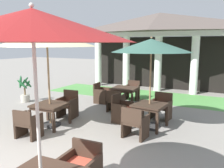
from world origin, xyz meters
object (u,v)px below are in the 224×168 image
(patio_table_mid_left, at_px, (50,107))
(patio_chair_mid_right_north, at_px, (132,90))
(patio_table_far_back, at_px, (150,107))
(patio_chair_near_foreground_north, at_px, (81,167))
(patio_umbrella_near_foreground, at_px, (33,27))
(patio_chair_far_back_west, at_px, (122,109))
(potted_palm_left_edge, at_px, (25,93))
(patio_chair_far_back_south, at_px, (135,123))
(patio_chair_far_back_north, at_px, (161,107))
(patio_chair_mid_left_north, at_px, (68,105))
(patio_chair_mid_right_south, at_px, (115,101))
(patio_table_mid_right, at_px, (125,90))
(patio_chair_mid_left_south, at_px, (28,124))
(patio_umbrella_mid_left, at_px, (47,39))
(patio_umbrella_far_back, at_px, (151,47))
(patio_chair_mid_right_west, at_px, (102,93))

(patio_table_mid_left, bearing_deg, patio_chair_mid_right_north, 79.18)
(patio_table_far_back, bearing_deg, patio_chair_near_foreground_north, -90.99)
(patio_umbrella_near_foreground, bearing_deg, patio_chair_far_back_west, 101.93)
(potted_palm_left_edge, bearing_deg, patio_chair_near_foreground_north, -34.64)
(patio_chair_far_back_south, distance_m, patio_chair_far_back_north, 1.93)
(patio_umbrella_near_foreground, xyz_separation_m, patio_chair_near_foreground_north, (-0.05, 0.99, -2.31))
(patio_chair_mid_left_north, relative_size, patio_chair_mid_right_south, 1.12)
(patio_table_mid_right, distance_m, patio_chair_mid_right_north, 1.07)
(patio_chair_mid_left_south, relative_size, patio_table_mid_right, 0.74)
(patio_chair_mid_right_south, height_order, potted_palm_left_edge, potted_palm_left_edge)
(patio_umbrella_mid_left, height_order, patio_chair_far_back_west, patio_umbrella_mid_left)
(patio_chair_near_foreground_north, bearing_deg, patio_chair_far_back_north, -94.86)
(patio_umbrella_near_foreground, height_order, patio_chair_far_back_north, patio_umbrella_near_foreground)
(patio_umbrella_mid_left, xyz_separation_m, patio_chair_mid_left_north, (-0.10, 0.99, -2.21))
(patio_chair_near_foreground_north, height_order, patio_table_mid_left, patio_chair_near_foreground_north)
(patio_table_mid_left, height_order, potted_palm_left_edge, potted_palm_left_edge)
(patio_chair_far_back_south, bearing_deg, patio_umbrella_far_back, 90.00)
(patio_umbrella_far_back, bearing_deg, patio_chair_far_back_north, 85.29)
(patio_chair_far_back_south, height_order, patio_chair_far_back_north, patio_chair_far_back_north)
(patio_umbrella_mid_left, bearing_deg, patio_chair_mid_right_south, 66.13)
(patio_umbrella_mid_left, xyz_separation_m, patio_chair_mid_left_south, (0.10, -0.98, -2.23))
(patio_chair_mid_right_north, bearing_deg, patio_chair_near_foreground_north, 100.01)
(patio_table_mid_left, height_order, patio_chair_mid_right_south, patio_chair_mid_right_south)
(patio_chair_near_foreground_north, relative_size, patio_umbrella_mid_left, 0.27)
(patio_chair_mid_left_north, relative_size, patio_chair_far_back_south, 1.06)
(patio_chair_near_foreground_north, distance_m, patio_chair_far_back_south, 2.50)
(patio_chair_far_back_west, bearing_deg, patio_chair_mid_right_north, -158.76)
(patio_chair_mid_right_north, bearing_deg, patio_chair_far_back_south, 108.31)
(patio_umbrella_mid_left, xyz_separation_m, patio_chair_far_back_north, (2.79, 2.28, -2.21))
(patio_chair_mid_left_south, relative_size, patio_chair_far_back_west, 0.89)
(patio_table_far_back, bearing_deg, patio_chair_mid_left_north, -173.38)
(patio_chair_far_back_south, xyz_separation_m, potted_palm_left_edge, (-5.72, 1.47, 0.00))
(patio_chair_mid_left_south, relative_size, patio_chair_far_back_north, 0.91)
(patio_umbrella_near_foreground, xyz_separation_m, patio_chair_mid_left_south, (-2.60, 2.16, -2.30))
(patio_chair_mid_right_west, bearing_deg, patio_chair_far_back_south, 37.54)
(patio_chair_far_back_north, distance_m, potted_palm_left_edge, 5.90)
(patio_umbrella_near_foreground, relative_size, patio_chair_mid_right_west, 3.56)
(patio_chair_near_foreground_north, bearing_deg, patio_table_far_back, -94.05)
(patio_table_far_back, bearing_deg, patio_chair_mid_right_south, 148.10)
(patio_chair_far_back_south, bearing_deg, patio_table_mid_right, 123.77)
(patio_umbrella_mid_left, bearing_deg, patio_chair_far_back_south, 7.59)
(patio_table_mid_left, height_order, patio_chair_mid_right_west, patio_chair_mid_right_west)
(patio_chair_mid_right_north, relative_size, patio_chair_far_back_south, 0.98)
(patio_chair_far_back_north, bearing_deg, patio_chair_mid_right_south, 2.21)
(patio_table_far_back, bearing_deg, patio_table_mid_right, 130.38)
(patio_chair_near_foreground_north, distance_m, patio_table_mid_left, 3.42)
(patio_umbrella_near_foreground, height_order, patio_chair_mid_left_south, patio_umbrella_near_foreground)
(patio_table_mid_right, relative_size, patio_chair_mid_right_north, 1.28)
(patio_chair_mid_left_north, relative_size, patio_umbrella_far_back, 0.34)
(patio_chair_mid_left_south, height_order, patio_chair_far_back_west, patio_chair_far_back_west)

